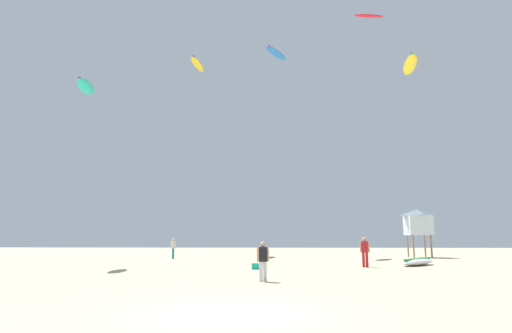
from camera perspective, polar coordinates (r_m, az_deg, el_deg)
The scene contains 12 objects.
ground_plane at distance 10.29m, azimuth -3.72°, elevation -19.25°, with size 120.00×120.00×0.00m, color #C6B28C.
person_foreground at distance 17.06m, azimuth 0.94°, elevation -12.34°, with size 0.49×0.35×1.56m.
person_midground at distance 25.78m, azimuth 14.58°, elevation -10.88°, with size 0.57×0.39×1.73m.
person_left at distance 35.30m, azimuth -11.19°, elevation -10.64°, with size 0.37×0.51×1.65m.
kite_grounded_near at distance 28.25m, azimuth 21.12°, elevation -12.02°, with size 3.34×3.52×0.48m.
lifeguard_tower at distance 39.77m, azimuth 21.15°, elevation -7.03°, with size 2.30×2.30×4.15m.
cooler_box at distance 23.50m, azimuth 0.12°, elevation -13.41°, with size 0.56×0.36×0.32m, color #19B29E.
kite_aloft_0 at distance 45.69m, azimuth 2.78°, elevation 15.12°, with size 2.82×3.93×0.57m.
kite_aloft_1 at distance 49.69m, azimuth -7.99°, elevation 13.59°, with size 1.50×4.16×0.71m.
kite_aloft_2 at distance 30.87m, azimuth -22.16°, elevation 10.00°, with size 1.23×3.00×0.67m.
kite_aloft_3 at distance 43.99m, azimuth 15.07°, elevation 19.18°, with size 2.96×1.22×0.54m.
kite_aloft_4 at distance 29.13m, azimuth 20.23°, elevation 12.84°, with size 1.72×3.33×0.60m.
Camera 1 is at (1.01, -10.10, 1.73)m, focal length 29.41 mm.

